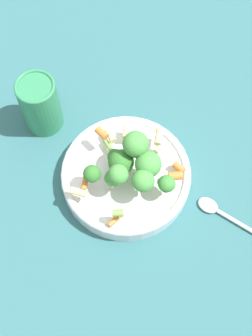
{
  "coord_description": "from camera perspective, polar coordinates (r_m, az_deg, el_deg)",
  "views": [
    {
      "loc": [
        -0.24,
        -0.22,
        0.76
      ],
      "look_at": [
        0.0,
        0.0,
        0.05
      ],
      "focal_mm": 50.0,
      "sensor_mm": 36.0,
      "label": 1
    }
  ],
  "objects": [
    {
      "name": "bowl",
      "position": [
        0.81,
        0.0,
        -0.93
      ],
      "size": [
        0.22,
        0.22,
        0.04
      ],
      "color": "silver",
      "rests_on": "ground_plane"
    },
    {
      "name": "pasta_salad",
      "position": [
        0.75,
        0.67,
        0.42
      ],
      "size": [
        0.19,
        0.16,
        0.09
      ],
      "color": "#8CB766",
      "rests_on": "bowl"
    },
    {
      "name": "spoon",
      "position": [
        0.81,
        12.04,
        -5.68
      ],
      "size": [
        0.04,
        0.17,
        0.01
      ],
      "rotation": [
        0.0,
        0.0,
        8.02
      ],
      "color": "silver",
      "rests_on": "ground_plane"
    },
    {
      "name": "cup",
      "position": [
        0.84,
        -10.43,
        7.68
      ],
      "size": [
        0.07,
        0.07,
        0.12
      ],
      "color": "#2D7F51",
      "rests_on": "ground_plane"
    },
    {
      "name": "ground_plane",
      "position": [
        0.82,
        0.0,
        -1.5
      ],
      "size": [
        3.0,
        3.0,
        0.0
      ],
      "primitive_type": "plane",
      "color": "#2D6066"
    }
  ]
}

